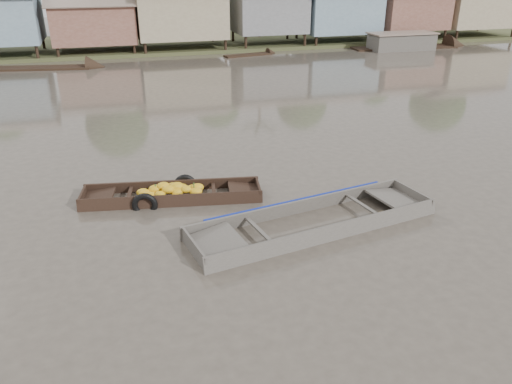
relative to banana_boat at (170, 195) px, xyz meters
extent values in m
plane|color=#494138|center=(1.79, -2.77, -0.12)|extent=(120.00, 120.00, 0.00)
cube|color=#384723|center=(1.79, 30.23, -0.12)|extent=(120.00, 12.00, 0.50)
cube|color=brown|center=(-2.01, 26.73, 2.08)|extent=(5.80, 4.60, 2.70)
cube|color=gray|center=(4.29, 26.73, 2.53)|extent=(6.50, 5.30, 3.30)
cube|color=slate|center=(11.29, 26.73, 2.48)|extent=(5.40, 4.70, 2.90)
cube|color=gray|center=(17.29, 26.73, 2.38)|extent=(6.00, 5.00, 3.10)
cube|color=brown|center=(23.79, 26.73, 2.33)|extent=(5.70, 4.90, 2.80)
cube|color=gray|center=(30.29, 26.73, 2.58)|extent=(6.30, 5.10, 3.40)
cylinder|color=#473323|center=(-1.21, 30.23, 3.03)|extent=(0.28, 0.28, 6.30)
cylinder|color=#473323|center=(7.79, 31.23, 2.50)|extent=(0.28, 0.28, 5.25)
cylinder|color=#473323|center=(15.79, 30.23, 2.68)|extent=(0.28, 0.28, 5.60)
cylinder|color=#473323|center=(23.79, 31.23, 2.15)|extent=(0.28, 0.28, 4.55)
cube|color=black|center=(0.05, 0.00, -0.20)|extent=(5.09, 1.76, 0.08)
cube|color=black|center=(0.14, 0.54, -0.01)|extent=(5.06, 0.97, 0.47)
cube|color=black|center=(-0.03, -0.53, -0.01)|extent=(5.06, 0.97, 0.47)
cube|color=black|center=(2.52, -0.41, -0.01)|extent=(0.24, 1.10, 0.45)
cube|color=black|center=(2.09, -0.34, 0.05)|extent=(1.01, 1.09, 0.18)
cube|color=black|center=(-2.41, 0.41, -0.01)|extent=(0.24, 1.10, 0.45)
cube|color=black|center=(-1.98, 0.34, 0.05)|extent=(1.01, 1.09, 0.18)
cube|color=black|center=(-1.13, 0.20, 0.09)|extent=(0.27, 1.07, 0.05)
cube|color=black|center=(1.23, -0.19, 0.09)|extent=(0.27, 1.07, 0.05)
ellipsoid|color=yellow|center=(-0.30, -0.18, 0.14)|extent=(0.35, 0.27, 0.19)
ellipsoid|color=yellow|center=(0.19, -0.19, 0.14)|extent=(0.39, 0.30, 0.22)
ellipsoid|color=yellow|center=(-0.75, 0.25, 0.06)|extent=(0.41, 0.32, 0.23)
ellipsoid|color=yellow|center=(0.67, 0.15, 0.06)|extent=(0.39, 0.30, 0.22)
ellipsoid|color=yellow|center=(-0.70, 0.09, 0.08)|extent=(0.45, 0.35, 0.25)
ellipsoid|color=yellow|center=(0.80, 0.07, 0.10)|extent=(0.44, 0.34, 0.25)
ellipsoid|color=yellow|center=(-0.05, -0.12, 0.23)|extent=(0.43, 0.33, 0.24)
ellipsoid|color=yellow|center=(0.09, 0.08, 0.24)|extent=(0.34, 0.26, 0.19)
ellipsoid|color=yellow|center=(-0.78, 0.09, 0.01)|extent=(0.35, 0.27, 0.20)
ellipsoid|color=yellow|center=(-0.16, 0.30, 0.15)|extent=(0.36, 0.27, 0.20)
ellipsoid|color=yellow|center=(0.70, -0.24, 0.11)|extent=(0.41, 0.32, 0.23)
ellipsoid|color=yellow|center=(0.10, -0.10, 0.18)|extent=(0.40, 0.31, 0.23)
ellipsoid|color=yellow|center=(0.33, 0.27, 0.08)|extent=(0.39, 0.30, 0.22)
ellipsoid|color=yellow|center=(-0.56, -0.08, 0.08)|extent=(0.40, 0.31, 0.22)
ellipsoid|color=yellow|center=(-0.40, 0.13, 0.18)|extent=(0.45, 0.35, 0.25)
ellipsoid|color=yellow|center=(-0.17, 0.09, 0.26)|extent=(0.43, 0.33, 0.24)
ellipsoid|color=yellow|center=(-0.64, -0.06, 0.08)|extent=(0.45, 0.35, 0.25)
ellipsoid|color=yellow|center=(0.03, 0.12, 0.18)|extent=(0.43, 0.33, 0.24)
ellipsoid|color=yellow|center=(0.09, -0.31, 0.05)|extent=(0.36, 0.28, 0.20)
ellipsoid|color=yellow|center=(-0.78, -0.16, -0.01)|extent=(0.36, 0.28, 0.20)
ellipsoid|color=yellow|center=(0.19, -0.05, 0.26)|extent=(0.46, 0.35, 0.26)
ellipsoid|color=yellow|center=(-0.58, -0.16, 0.03)|extent=(0.44, 0.34, 0.24)
ellipsoid|color=yellow|center=(0.37, -0.10, 0.19)|extent=(0.41, 0.32, 0.23)
ellipsoid|color=yellow|center=(-0.04, 0.25, 0.12)|extent=(0.37, 0.28, 0.20)
ellipsoid|color=yellow|center=(0.85, -0.45, 0.03)|extent=(0.37, 0.29, 0.21)
ellipsoid|color=yellow|center=(0.37, 0.29, 0.07)|extent=(0.37, 0.29, 0.21)
ellipsoid|color=yellow|center=(0.44, -0.21, 0.21)|extent=(0.35, 0.27, 0.20)
cylinder|color=#3F6626|center=(-0.39, 0.08, 0.26)|extent=(0.04, 0.04, 0.16)
cylinder|color=#3F6626|center=(0.23, -0.03, 0.26)|extent=(0.04, 0.04, 0.16)
cylinder|color=#3F6626|center=(0.68, -0.10, 0.26)|extent=(0.04, 0.04, 0.16)
torus|color=black|center=(0.51, 0.55, 0.01)|extent=(0.70, 0.27, 0.69)
torus|color=black|center=(-0.76, -0.49, 0.01)|extent=(0.73, 0.28, 0.71)
cube|color=#48433D|center=(3.35, -2.69, -0.20)|extent=(6.68, 2.54, 0.08)
cube|color=#48433D|center=(3.20, -1.91, 0.02)|extent=(6.60, 1.33, 0.53)
cube|color=#48433D|center=(3.49, -3.48, 0.02)|extent=(6.60, 1.33, 0.53)
cube|color=#48433D|center=(6.56, -2.11, 0.02)|extent=(0.35, 1.61, 0.51)
cube|color=#48433D|center=(6.00, -2.21, 0.09)|extent=(1.36, 1.58, 0.22)
cube|color=#48433D|center=(0.13, -3.27, 0.02)|extent=(0.35, 1.61, 0.51)
cube|color=#48433D|center=(0.69, -3.17, 0.09)|extent=(1.36, 1.58, 0.22)
cube|color=#48433D|center=(1.81, -2.97, 0.13)|extent=(0.38, 1.56, 0.05)
cube|color=#48433D|center=(4.88, -2.41, 0.13)|extent=(0.38, 1.56, 0.05)
cube|color=#665E54|center=(3.35, -2.69, -0.17)|extent=(5.12, 2.14, 0.02)
cube|color=navy|center=(3.20, -1.85, 0.23)|extent=(5.32, 1.03, 0.13)
torus|color=olive|center=(5.42, -2.59, -0.14)|extent=(0.37, 0.37, 0.05)
torus|color=olive|center=(5.42, -2.59, -0.11)|extent=(0.30, 0.30, 0.05)
cube|color=black|center=(-5.56, 21.78, -0.17)|extent=(6.53, 2.47, 0.35)
cube|color=black|center=(21.45, 22.86, -0.17)|extent=(8.51, 2.40, 0.35)
cube|color=black|center=(8.57, 22.87, -0.17)|extent=(3.69, 1.49, 0.35)
cube|color=black|center=(20.79, 22.23, 0.43)|extent=(5.00, 2.00, 1.20)
camera|label=1|loc=(-1.24, -13.17, 6.07)|focal=35.00mm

